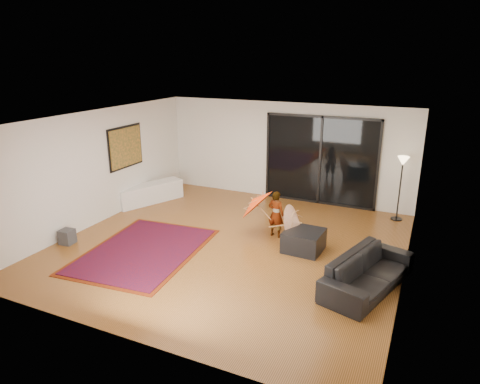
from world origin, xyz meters
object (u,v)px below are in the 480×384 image
Objects in this scene: sofa at (368,272)px; child at (276,214)px; media_console at (150,193)px; ottoman at (304,240)px.

child is at bearing 74.04° from sofa.
media_console is at bearing 87.49° from sofa.
sofa is at bearing 4.27° from media_console.
sofa is 1.77m from ottoman.
media_console is 2.48× the size of ottoman.
ottoman is at bearing 160.99° from child.
media_console is 0.89× the size of sofa.
media_console reaches higher than ottoman.
sofa is (6.20, -2.18, 0.05)m from media_console.
sofa is at bearing 157.68° from child.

